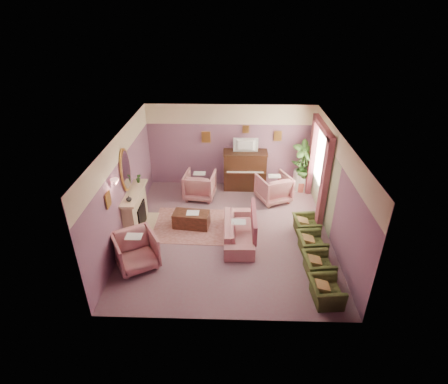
{
  "coord_description": "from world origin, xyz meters",
  "views": [
    {
      "loc": [
        0.12,
        -7.94,
        5.7
      ],
      "look_at": [
        -0.13,
        0.4,
        1.08
      ],
      "focal_mm": 28.0,
      "sensor_mm": 36.0,
      "label": 1
    }
  ],
  "objects_px": {
    "floral_armchair_right": "(274,187)",
    "olive_chair_a": "(326,289)",
    "side_table": "(301,180)",
    "sofa": "(238,227)",
    "floral_armchair_front": "(136,249)",
    "piano": "(245,171)",
    "television": "(246,145)",
    "floral_armchair_left": "(200,184)",
    "coffee_table": "(191,220)",
    "olive_chair_c": "(312,242)",
    "olive_chair_b": "(318,263)",
    "olive_chair_d": "(306,223)"
  },
  "relations": [
    {
      "from": "floral_armchair_right",
      "to": "side_table",
      "type": "distance_m",
      "value": 1.26
    },
    {
      "from": "coffee_table",
      "to": "sofa",
      "type": "distance_m",
      "value": 1.46
    },
    {
      "from": "piano",
      "to": "side_table",
      "type": "relative_size",
      "value": 2.0
    },
    {
      "from": "sofa",
      "to": "olive_chair_c",
      "type": "xyz_separation_m",
      "value": [
        1.85,
        -0.49,
        -0.07
      ]
    },
    {
      "from": "television",
      "to": "floral_armchair_left",
      "type": "bearing_deg",
      "value": -156.35
    },
    {
      "from": "floral_armchair_left",
      "to": "side_table",
      "type": "xyz_separation_m",
      "value": [
        3.35,
        0.65,
        -0.13
      ]
    },
    {
      "from": "piano",
      "to": "coffee_table",
      "type": "relative_size",
      "value": 1.4
    },
    {
      "from": "television",
      "to": "olive_chair_b",
      "type": "xyz_separation_m",
      "value": [
        1.62,
        -4.22,
        -1.27
      ]
    },
    {
      "from": "sofa",
      "to": "olive_chair_c",
      "type": "height_order",
      "value": "sofa"
    },
    {
      "from": "sofa",
      "to": "side_table",
      "type": "bearing_deg",
      "value": 54.01
    },
    {
      "from": "sofa",
      "to": "floral_armchair_front",
      "type": "distance_m",
      "value": 2.7
    },
    {
      "from": "floral_armchair_right",
      "to": "floral_armchair_front",
      "type": "xyz_separation_m",
      "value": [
        -3.58,
        -3.28,
        0.0
      ]
    },
    {
      "from": "olive_chair_a",
      "to": "side_table",
      "type": "relative_size",
      "value": 1.08
    },
    {
      "from": "piano",
      "to": "olive_chair_d",
      "type": "xyz_separation_m",
      "value": [
        1.62,
        -2.63,
        -0.32
      ]
    },
    {
      "from": "piano",
      "to": "floral_armchair_left",
      "type": "bearing_deg",
      "value": -154.72
    },
    {
      "from": "olive_chair_a",
      "to": "olive_chair_b",
      "type": "distance_m",
      "value": 0.82
    },
    {
      "from": "piano",
      "to": "floral_armchair_right",
      "type": "height_order",
      "value": "piano"
    },
    {
      "from": "olive_chair_c",
      "to": "olive_chair_d",
      "type": "height_order",
      "value": "same"
    },
    {
      "from": "floral_armchair_front",
      "to": "side_table",
      "type": "xyz_separation_m",
      "value": [
        4.57,
        4.05,
        -0.13
      ]
    },
    {
      "from": "coffee_table",
      "to": "olive_chair_c",
      "type": "relative_size",
      "value": 1.32
    },
    {
      "from": "floral_armchair_right",
      "to": "olive_chair_a",
      "type": "xyz_separation_m",
      "value": [
        0.72,
        -4.28,
        -0.16
      ]
    },
    {
      "from": "television",
      "to": "coffee_table",
      "type": "bearing_deg",
      "value": -123.67
    },
    {
      "from": "television",
      "to": "olive_chair_b",
      "type": "height_order",
      "value": "television"
    },
    {
      "from": "olive_chair_d",
      "to": "coffee_table",
      "type": "bearing_deg",
      "value": 175.59
    },
    {
      "from": "olive_chair_a",
      "to": "piano",
      "type": "bearing_deg",
      "value": 107.66
    },
    {
      "from": "piano",
      "to": "coffee_table",
      "type": "bearing_deg",
      "value": -123.12
    },
    {
      "from": "piano",
      "to": "sofa",
      "type": "xyz_separation_m",
      "value": [
        -0.23,
        -2.96,
        -0.25
      ]
    },
    {
      "from": "television",
      "to": "side_table",
      "type": "xyz_separation_m",
      "value": [
        1.89,
        0.01,
        -1.25
      ]
    },
    {
      "from": "floral_armchair_right",
      "to": "olive_chair_d",
      "type": "xyz_separation_m",
      "value": [
        0.72,
        -1.82,
        -0.16
      ]
    },
    {
      "from": "floral_armchair_left",
      "to": "olive_chair_b",
      "type": "relative_size",
      "value": 1.28
    },
    {
      "from": "television",
      "to": "floral_armchair_front",
      "type": "bearing_deg",
      "value": -123.55
    },
    {
      "from": "television",
      "to": "olive_chair_a",
      "type": "height_order",
      "value": "television"
    },
    {
      "from": "floral_armchair_right",
      "to": "sofa",
      "type": "bearing_deg",
      "value": -117.83
    },
    {
      "from": "piano",
      "to": "floral_armchair_front",
      "type": "xyz_separation_m",
      "value": [
        -2.68,
        -4.09,
        -0.17
      ]
    },
    {
      "from": "coffee_table",
      "to": "sofa",
      "type": "bearing_deg",
      "value": -23.27
    },
    {
      "from": "sofa",
      "to": "floral_armchair_right",
      "type": "bearing_deg",
      "value": 62.17
    },
    {
      "from": "olive_chair_b",
      "to": "olive_chair_c",
      "type": "xyz_separation_m",
      "value": [
        0.0,
        0.82,
        0.0
      ]
    },
    {
      "from": "floral_armchair_right",
      "to": "olive_chair_c",
      "type": "bearing_deg",
      "value": -74.76
    },
    {
      "from": "floral_armchair_left",
      "to": "olive_chair_a",
      "type": "xyz_separation_m",
      "value": [
        3.08,
        -4.4,
        -0.16
      ]
    },
    {
      "from": "floral_armchair_right",
      "to": "floral_armchair_front",
      "type": "relative_size",
      "value": 1.0
    },
    {
      "from": "floral_armchair_right",
      "to": "olive_chair_a",
      "type": "distance_m",
      "value": 4.34
    },
    {
      "from": "coffee_table",
      "to": "floral_armchair_left",
      "type": "xyz_separation_m",
      "value": [
        0.09,
        1.7,
        0.26
      ]
    },
    {
      "from": "piano",
      "to": "olive_chair_a",
      "type": "xyz_separation_m",
      "value": [
        1.62,
        -5.09,
        -0.32
      ]
    },
    {
      "from": "olive_chair_b",
      "to": "side_table",
      "type": "xyz_separation_m",
      "value": [
        0.27,
        4.23,
        0.02
      ]
    },
    {
      "from": "side_table",
      "to": "olive_chair_b",
      "type": "bearing_deg",
      "value": -93.64
    },
    {
      "from": "television",
      "to": "floral_armchair_right",
      "type": "distance_m",
      "value": 1.63
    },
    {
      "from": "piano",
      "to": "television",
      "type": "height_order",
      "value": "television"
    },
    {
      "from": "olive_chair_b",
      "to": "television",
      "type": "bearing_deg",
      "value": 111.01
    },
    {
      "from": "olive_chair_a",
      "to": "olive_chair_d",
      "type": "bearing_deg",
      "value": 90.0
    },
    {
      "from": "piano",
      "to": "coffee_table",
      "type": "xyz_separation_m",
      "value": [
        -1.56,
        -2.38,
        -0.43
      ]
    }
  ]
}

